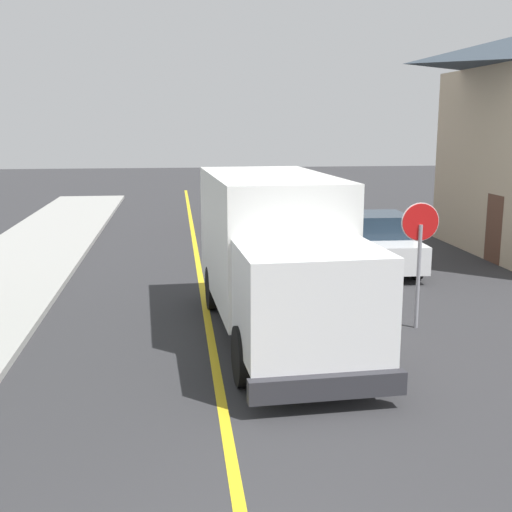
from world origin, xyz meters
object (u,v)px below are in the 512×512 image
Objects in this scene: stop_sign at (420,241)px; parked_car_mid at (253,208)px; parked_van_across at (376,243)px; parked_car_near at (275,233)px; box_truck at (276,249)px.

parked_car_mid is at bearing 97.53° from stop_sign.
parked_van_across is (2.69, -8.30, 0.00)m from parked_car_mid.
parked_car_mid is (0.03, 6.27, 0.00)m from parked_car_near.
stop_sign is at bearing -82.47° from parked_car_mid.
box_truck is 1.64× the size of parked_car_mid.
box_truck is 1.64× the size of parked_car_near.
parked_car_mid is (1.17, 13.86, -0.97)m from box_truck.
parked_van_across is (2.72, -2.03, 0.00)m from parked_car_near.
stop_sign is (1.83, -13.86, 1.06)m from parked_car_mid.
parked_car_near is 6.27m from parked_car_mid.
parked_van_across is 5.72m from stop_sign.
stop_sign reaches higher than parked_van_across.
parked_van_across is at bearing 81.26° from stop_sign.
parked_car_mid is 8.72m from parked_van_across.
box_truck reaches higher than parked_van_across.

